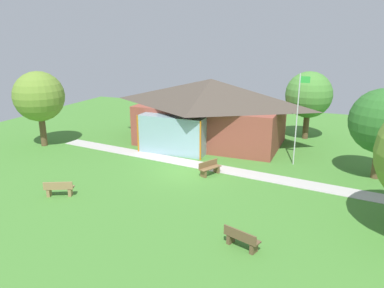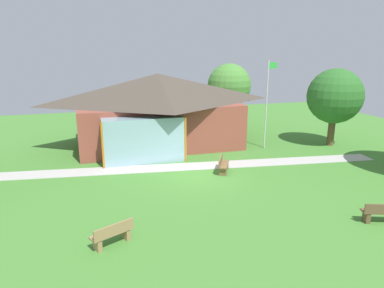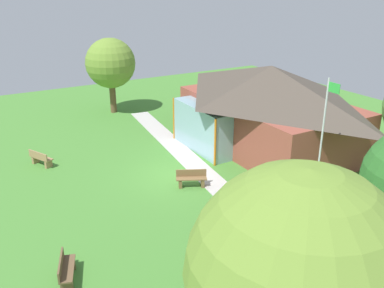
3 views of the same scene
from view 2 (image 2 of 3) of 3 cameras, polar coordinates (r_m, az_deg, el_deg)
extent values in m
plane|color=#478433|center=(18.74, 1.09, -5.14)|extent=(44.00, 44.00, 0.00)
cube|color=brown|center=(24.49, -5.45, 3.34)|extent=(10.61, 6.20, 3.00)
pyramid|color=#4C4238|center=(24.10, -5.60, 9.11)|extent=(11.61, 7.20, 1.95)
cube|color=#8CB2BF|center=(20.72, -7.90, 0.64)|extent=(4.78, 1.20, 2.70)
cylinder|color=orange|center=(19.97, -14.45, -0.27)|extent=(0.12, 0.12, 2.70)
cylinder|color=orange|center=(20.60, -1.08, 0.69)|extent=(0.12, 0.12, 2.70)
cube|color=#BCB7B2|center=(20.07, -0.13, -3.69)|extent=(22.33, 3.81, 0.03)
cylinder|color=silver|center=(23.76, 12.09, 6.22)|extent=(0.08, 0.08, 5.87)
cube|color=green|center=(23.65, 13.10, 12.43)|extent=(0.60, 0.02, 0.40)
cube|color=#9E7A51|center=(12.64, -13.03, -13.96)|extent=(1.54, 1.05, 0.06)
cube|color=#9E7A51|center=(12.56, -15.23, -15.67)|extent=(0.32, 0.43, 0.39)
cube|color=#9E7A51|center=(12.99, -10.78, -14.25)|extent=(0.32, 0.43, 0.39)
cube|color=#9E7A51|center=(12.39, -12.64, -13.46)|extent=(1.37, 0.71, 0.36)
cube|color=brown|center=(15.60, 28.65, -9.69)|extent=(1.56, 0.90, 0.06)
cube|color=brown|center=(15.48, 26.66, -10.66)|extent=(0.28, 0.43, 0.39)
cube|color=brown|center=(19.15, 5.26, -3.33)|extent=(1.07, 1.54, 0.06)
cube|color=brown|center=(19.75, 5.40, -3.53)|extent=(0.43, 0.32, 0.39)
cube|color=brown|center=(18.72, 5.07, -4.60)|extent=(0.43, 0.32, 0.39)
cube|color=brown|center=(19.10, 4.71, -2.70)|extent=(0.73, 1.37, 0.36)
cylinder|color=brown|center=(26.18, 21.84, 2.02)|extent=(0.47, 0.47, 2.06)
sphere|color=#2D6B28|center=(25.78, 22.37, 7.27)|extent=(3.72, 3.72, 3.72)
cylinder|color=brown|center=(30.18, 5.97, 4.83)|extent=(0.46, 0.46, 2.21)
sphere|color=#4C8C38|center=(29.83, 6.11, 9.51)|extent=(3.66, 3.66, 3.66)
camera|label=1|loc=(13.98, 88.74, 7.53)|focal=34.82mm
camera|label=3|loc=(24.01, 57.87, 15.61)|focal=39.02mm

